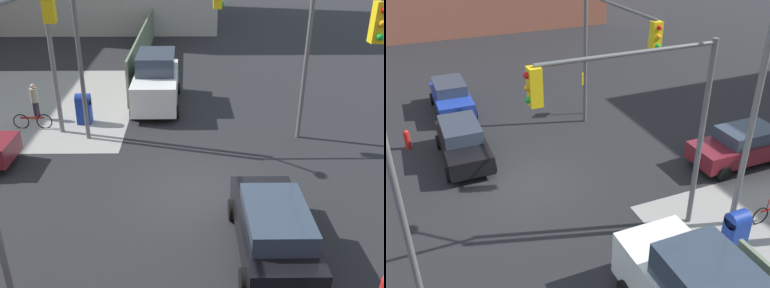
# 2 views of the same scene
# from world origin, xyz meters

# --- Properties ---
(ground_plane) EXTENTS (120.00, 120.00, 0.00)m
(ground_plane) POSITION_xyz_m (0.00, 0.00, 0.00)
(ground_plane) COLOR black
(traffic_signal_nw_corner) EXTENTS (6.31, 0.36, 6.50)m
(traffic_signal_nw_corner) POSITION_xyz_m (-2.06, 4.50, 4.68)
(traffic_signal_nw_corner) COLOR #59595B
(traffic_signal_nw_corner) RESTS_ON ground
(traffic_signal_ne_corner) EXTENTS (0.36, 5.77, 6.50)m
(traffic_signal_ne_corner) POSITION_xyz_m (4.50, 2.29, 4.65)
(traffic_signal_ne_corner) COLOR #59595B
(traffic_signal_ne_corner) RESTS_ON ground
(street_lamp_corner) EXTENTS (1.93, 2.11, 8.00)m
(street_lamp_corner) POSITION_xyz_m (4.96, 5.52, 4.70)
(street_lamp_corner) COLOR slate
(street_lamp_corner) RESTS_ON ground
(warning_sign_two_way) EXTENTS (0.48, 0.48, 2.40)m
(warning_sign_two_way) POSITION_xyz_m (-5.40, 4.86, 1.64)
(warning_sign_two_way) COLOR #4C4C4C
(warning_sign_two_way) RESTS_ON ground
(mailbox_blue) EXTENTS (0.56, 0.64, 1.43)m
(mailbox_blue) POSITION_xyz_m (6.20, 5.00, 0.76)
(mailbox_blue) COLOR navy
(mailbox_blue) RESTS_ON ground
(fire_hydrant) EXTENTS (0.26, 0.26, 0.94)m
(fire_hydrant) POSITION_xyz_m (-5.00, -4.20, 0.49)
(fire_hydrant) COLOR red
(fire_hydrant) RESTS_ON ground
(hatchback_black) EXTENTS (4.42, 2.02, 1.62)m
(hatchback_black) POSITION_xyz_m (-3.05, -1.98, 0.84)
(hatchback_black) COLOR black
(hatchback_black) RESTS_ON ground
(sedan_blue) EXTENTS (4.33, 2.02, 1.62)m
(sedan_blue) POSITION_xyz_m (-8.59, -1.64, 0.84)
(sedan_blue) COLOR #1E389E
(sedan_blue) RESTS_ON ground
(coupe_maroon) EXTENTS (2.02, 4.25, 1.62)m
(coupe_maroon) POSITION_xyz_m (1.99, 8.91, 0.84)
(coupe_maroon) COLOR maroon
(coupe_maroon) RESTS_ON ground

